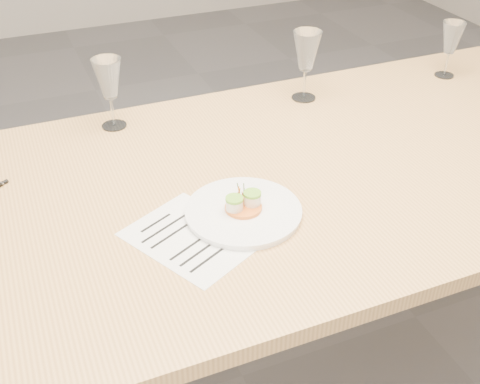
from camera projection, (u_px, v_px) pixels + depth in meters
name	position (u px, v px, depth m)	size (l,w,h in m)	color
ground	(242.00, 376.00, 1.92)	(7.00, 7.00, 0.00)	slate
dining_table	(243.00, 201.00, 1.53)	(2.40, 1.00, 0.75)	tan
dinner_plate	(244.00, 211.00, 1.37)	(0.27, 0.27, 0.07)	white
recipe_sheet	(193.00, 237.00, 1.30)	(0.31, 0.34, 0.00)	white
wine_glass_1	(108.00, 80.00, 1.65)	(0.08, 0.08, 0.20)	white
wine_glass_2	(307.00, 52.00, 1.79)	(0.09, 0.09, 0.21)	white
wine_glass_3	(452.00, 39.00, 1.95)	(0.07, 0.07, 0.18)	white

